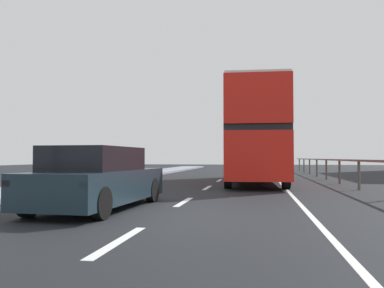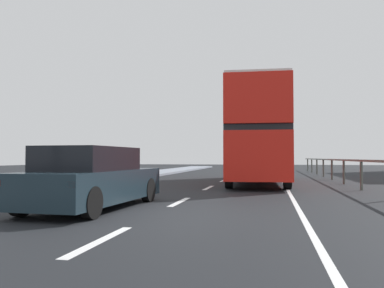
{
  "view_description": "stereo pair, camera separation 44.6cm",
  "coord_description": "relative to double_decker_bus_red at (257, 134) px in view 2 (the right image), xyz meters",
  "views": [
    {
      "loc": [
        1.96,
        -8.21,
        1.19
      ],
      "look_at": [
        -0.37,
        5.92,
        1.69
      ],
      "focal_mm": 37.15,
      "sensor_mm": 36.0,
      "label": 1
    },
    {
      "loc": [
        2.4,
        -8.13,
        1.19
      ],
      "look_at": [
        -0.37,
        5.92,
        1.69
      ],
      "focal_mm": 37.15,
      "sensor_mm": 36.0,
      "label": 2
    }
  ],
  "objects": [
    {
      "name": "ground_plane",
      "position": [
        -1.8,
        -10.88,
        -2.35
      ],
      "size": [
        73.73,
        120.0,
        0.1
      ],
      "primitive_type": "cube",
      "color": "black"
    },
    {
      "name": "hatchback_car_near",
      "position": [
        -3.51,
        -10.29,
        -1.6
      ],
      "size": [
        1.97,
        4.63,
        1.44
      ],
      "rotation": [
        0.0,
        0.0,
        -0.05
      ],
      "color": "#1A2A33",
      "rests_on": "ground"
    },
    {
      "name": "lane_paint_markings",
      "position": [
        0.13,
        -2.46,
        -2.29
      ],
      "size": [
        3.17,
        46.0,
        0.01
      ],
      "color": "silver",
      "rests_on": "ground"
    },
    {
      "name": "double_decker_bus_red",
      "position": [
        0.0,
        0.0,
        0.0
      ],
      "size": [
        2.8,
        10.39,
        4.29
      ],
      "rotation": [
        0.0,
        0.0,
        0.04
      ],
      "color": "red",
      "rests_on": "ground"
    },
    {
      "name": "bridge_side_railing",
      "position": [
        3.86,
        -1.88,
        -1.39
      ],
      "size": [
        0.1,
        42.0,
        1.12
      ],
      "color": "#51564D",
      "rests_on": "ground"
    }
  ]
}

